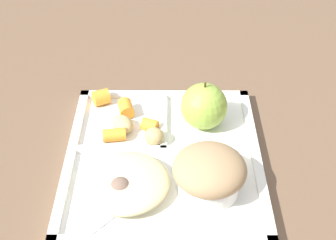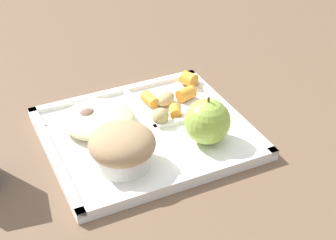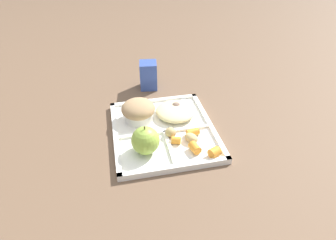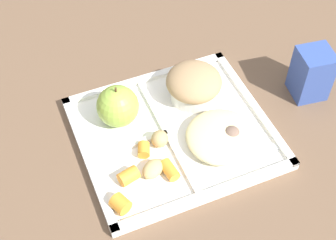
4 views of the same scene
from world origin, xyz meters
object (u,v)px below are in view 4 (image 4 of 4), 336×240
green_apple (118,106)px  plastic_fork (235,136)px  bran_muffin (194,84)px  lunch_tray (174,133)px  milk_carton (311,73)px

green_apple → plastic_fork: 0.20m
bran_muffin → green_apple: bearing=180.0°
lunch_tray → bran_muffin: bearing=43.7°
bran_muffin → milk_carton: (0.20, -0.06, 0.01)m
lunch_tray → bran_muffin: (0.06, 0.06, 0.04)m
milk_carton → plastic_fork: bearing=-156.2°
green_apple → milk_carton: size_ratio=0.83×
plastic_fork → milk_carton: bearing=15.8°
lunch_tray → bran_muffin: 0.10m
green_apple → bran_muffin: (0.14, -0.00, -0.00)m
plastic_fork → milk_carton: 0.18m
milk_carton → green_apple: bearing=178.0°
lunch_tray → green_apple: bearing=141.2°
lunch_tray → milk_carton: (0.27, 0.00, 0.04)m
green_apple → bran_muffin: 0.14m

